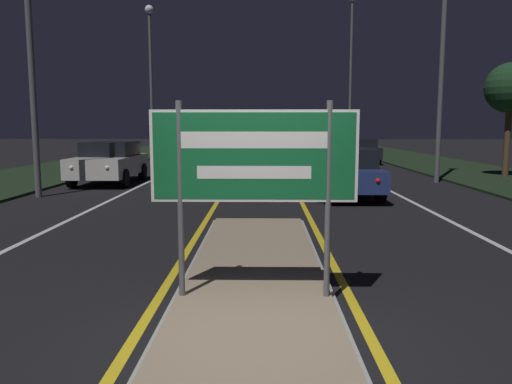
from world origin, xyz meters
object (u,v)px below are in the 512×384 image
object	(u,v)px
car_receding_0	(343,170)
car_approaching_2	(200,140)
streetlight_left_far	(151,63)
car_approaching_1	(224,145)
streetlight_right_far	(351,61)
car_receding_1	(358,150)
streetlight_right_near	(444,14)
car_receding_2	(339,143)
car_approaching_0	(110,162)
highway_sign	(254,163)

from	to	relation	value
car_receding_0	car_approaching_2	bearing A→B (deg)	104.67
streetlight_left_far	car_receding_0	xyz separation A→B (m)	(9.11, -15.44, -5.08)
car_approaching_1	streetlight_right_far	bearing A→B (deg)	17.01
car_receding_1	streetlight_right_near	bearing A→B (deg)	-84.52
streetlight_right_near	streetlight_right_far	world-z (taller)	streetlight_right_far
streetlight_left_far	car_approaching_1	world-z (taller)	streetlight_left_far
streetlight_left_far	car_receding_2	world-z (taller)	streetlight_left_far
car_receding_2	streetlight_right_far	bearing A→B (deg)	-86.56
streetlight_left_far	car_receding_1	bearing A→B (deg)	-7.74
streetlight_right_near	car_receding_2	bearing A→B (deg)	91.19
car_receding_2	car_approaching_0	world-z (taller)	car_approaching_0
streetlight_right_near	car_receding_0	xyz separation A→B (m)	(-4.02, -3.52, -5.25)
highway_sign	car_receding_0	world-z (taller)	highway_sign
car_approaching_1	car_approaching_2	bearing A→B (deg)	103.86
streetlight_right_near	car_approaching_1	size ratio (longest dim) A/B	2.11
streetlight_right_far	car_approaching_0	world-z (taller)	streetlight_right_far
streetlight_right_far	car_approaching_2	size ratio (longest dim) A/B	2.46
car_receding_0	car_receding_2	world-z (taller)	car_receding_2
streetlight_right_far	highway_sign	bearing A→B (deg)	-101.63
streetlight_right_far	car_receding_1	bearing A→B (deg)	-95.77
streetlight_right_near	car_receding_1	world-z (taller)	streetlight_right_near
highway_sign	streetlight_left_far	bearing A→B (deg)	104.98
highway_sign	car_approaching_1	world-z (taller)	highway_sign
streetlight_left_far	car_approaching_1	bearing A→B (deg)	36.83
highway_sign	car_approaching_0	distance (m)	13.70
car_receding_1	car_approaching_1	distance (m)	9.35
highway_sign	streetlight_right_far	bearing A→B (deg)	78.37
highway_sign	car_receding_0	bearing A→B (deg)	75.03
car_approaching_0	car_approaching_1	bearing A→B (deg)	79.02
car_approaching_2	car_receding_0	bearing A→B (deg)	-75.33
car_approaching_2	highway_sign	bearing A→B (deg)	-81.91
highway_sign	car_approaching_0	bearing A→B (deg)	113.79
car_approaching_0	car_approaching_2	distance (m)	28.68
streetlight_right_far	car_approaching_2	xyz separation A→B (m)	(-12.13, 10.68, -5.85)
car_approaching_0	highway_sign	bearing A→B (deg)	-66.21
streetlight_right_near	car_receding_2	world-z (taller)	streetlight_right_near
car_approaching_1	streetlight_left_far	bearing A→B (deg)	-143.17
car_receding_1	car_approaching_0	distance (m)	15.30
car_approaching_0	car_approaching_2	bearing A→B (deg)	90.67
highway_sign	car_approaching_0	xyz separation A→B (m)	(-5.52, 12.51, -0.87)
car_receding_2	car_approaching_1	size ratio (longest dim) A/B	1.00
streetlight_left_far	car_receding_1	distance (m)	13.28
car_receding_1	car_receding_2	world-z (taller)	car_receding_2
highway_sign	car_approaching_0	world-z (taller)	highway_sign
streetlight_right_far	car_approaching_2	world-z (taller)	streetlight_right_far
streetlight_right_near	car_approaching_2	distance (m)	31.38
streetlight_left_far	car_approaching_2	xyz separation A→B (m)	(0.77, 16.44, -5.05)
car_receding_0	car_approaching_2	xyz separation A→B (m)	(-8.34, 31.88, 0.03)
car_receding_1	car_approaching_1	xyz separation A→B (m)	(-8.08, 4.70, 0.08)
streetlight_right_near	car_receding_2	xyz separation A→B (m)	(-0.43, 20.98, -5.22)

